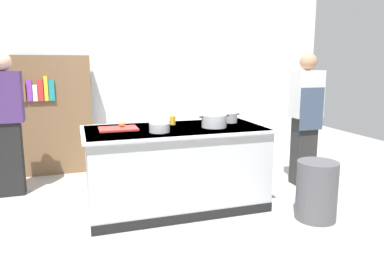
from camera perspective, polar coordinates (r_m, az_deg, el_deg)
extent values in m
plane|color=#9E9991|center=(4.17, -2.48, -12.25)|extent=(10.00, 10.00, 0.00)
cube|color=silver|center=(5.90, -8.13, 9.25)|extent=(6.40, 0.12, 3.00)
cube|color=#B7BABF|center=(4.02, -2.53, -6.31)|extent=(1.90, 0.90, 0.90)
cube|color=#B7BABF|center=(3.91, -2.58, -0.19)|extent=(1.98, 0.98, 0.03)
cube|color=black|center=(3.75, -0.56, -14.09)|extent=(1.90, 0.01, 0.10)
cube|color=red|center=(3.88, -11.59, -0.11)|extent=(0.40, 0.28, 0.02)
sphere|color=tan|center=(3.93, -11.05, 0.71)|extent=(0.07, 0.07, 0.07)
cylinder|color=#B7BABF|center=(3.95, 3.52, 1.13)|extent=(0.27, 0.27, 0.14)
cube|color=black|center=(3.89, 1.44, 1.74)|extent=(0.04, 0.02, 0.01)
cube|color=black|center=(4.00, 5.56, 1.93)|extent=(0.04, 0.02, 0.01)
cylinder|color=#99999E|center=(4.26, 6.17, 1.61)|extent=(0.15, 0.15, 0.12)
cube|color=black|center=(4.22, 5.08, 2.10)|extent=(0.04, 0.02, 0.01)
cube|color=black|center=(4.30, 7.27, 2.20)|extent=(0.04, 0.02, 0.01)
cylinder|color=#B7BABF|center=(3.68, -5.16, 0.07)|extent=(0.21, 0.21, 0.09)
cylinder|color=yellow|center=(4.11, -3.09, 1.22)|extent=(0.07, 0.07, 0.10)
cylinder|color=#4C4C51|center=(3.96, 19.11, -9.33)|extent=(0.41, 0.41, 0.61)
cube|color=#282828|center=(5.00, 17.20, -3.44)|extent=(0.28, 0.20, 0.90)
cube|color=silver|center=(4.88, 17.67, 5.15)|extent=(0.38, 0.24, 0.60)
sphere|color=#A87A5B|center=(4.87, 17.93, 9.96)|extent=(0.22, 0.22, 0.22)
cube|color=#38475B|center=(4.80, 18.41, 2.86)|extent=(0.34, 0.02, 0.54)
cube|color=black|center=(4.91, -26.78, -4.36)|extent=(0.28, 0.20, 0.90)
cube|color=#422A5F|center=(4.79, -27.50, 4.38)|extent=(0.38, 0.24, 0.60)
sphere|color=#D3AA8C|center=(4.77, -27.92, 9.27)|extent=(0.22, 0.22, 0.22)
cube|color=brown|center=(5.57, -21.24, 1.89)|extent=(1.10, 0.28, 1.70)
cube|color=green|center=(5.42, -26.24, 5.34)|extent=(0.06, 0.03, 0.30)
cube|color=brown|center=(5.41, -25.26, 5.15)|extent=(0.08, 0.03, 0.25)
cube|color=purple|center=(5.40, -24.32, 5.41)|extent=(0.06, 0.03, 0.29)
cube|color=white|center=(5.39, -23.56, 5.10)|extent=(0.06, 0.03, 0.22)
cube|color=red|center=(5.38, -22.82, 5.52)|extent=(0.07, 0.03, 0.29)
cube|color=yellow|center=(5.38, -22.08, 5.80)|extent=(0.05, 0.03, 0.34)
cube|color=teal|center=(5.37, -21.31, 5.57)|extent=(0.07, 0.03, 0.29)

